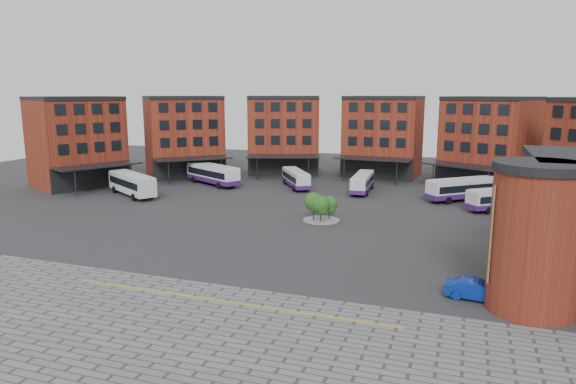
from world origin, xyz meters
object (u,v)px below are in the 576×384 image
(bus_b, at_px, (213,174))
(bus_f, at_px, (504,198))
(bus_a, at_px, (132,183))
(tree_island, at_px, (321,205))
(bus_e, at_px, (464,189))
(bus_d, at_px, (362,182))
(bus_c, at_px, (296,178))
(blue_car, at_px, (477,290))

(bus_b, distance_m, bus_f, 45.15)
(bus_b, bearing_deg, bus_a, 179.32)
(tree_island, xyz_separation_m, bus_e, (15.99, 18.43, -0.24))
(bus_d, xyz_separation_m, bus_e, (14.92, -1.57, 0.20))
(bus_a, height_order, bus_c, bus_a)
(bus_a, xyz_separation_m, blue_car, (48.40, -24.60, -1.21))
(tree_island, xyz_separation_m, bus_a, (-30.90, 5.68, -0.00))
(bus_a, distance_m, bus_c, 25.53)
(bus_a, relative_size, bus_f, 1.17)
(tree_island, relative_size, bus_e, 0.43)
(bus_b, height_order, bus_d, bus_b)
(blue_car, bearing_deg, bus_c, 39.61)
(bus_b, bearing_deg, tree_island, -97.97)
(bus_c, height_order, bus_e, bus_e)
(bus_a, height_order, blue_car, bus_a)
(bus_d, distance_m, blue_car, 42.25)
(bus_d, bearing_deg, bus_e, -9.02)
(bus_b, distance_m, bus_d, 25.00)
(tree_island, bearing_deg, bus_c, 116.12)
(bus_b, relative_size, blue_car, 2.55)
(bus_b, xyz_separation_m, blue_car, (41.35, -36.92, -1.07))
(bus_d, height_order, bus_f, bus_f)
(bus_f, height_order, blue_car, bus_f)
(bus_b, xyz_separation_m, bus_d, (24.92, 1.99, -0.29))
(bus_e, distance_m, bus_f, 6.99)
(bus_a, height_order, bus_e, bus_a)
(bus_a, height_order, bus_b, bus_b)
(bus_f, bearing_deg, bus_a, -119.86)
(bus_d, bearing_deg, bus_f, -20.62)
(bus_e, height_order, bus_f, bus_e)
(bus_a, distance_m, bus_b, 14.20)
(tree_island, distance_m, bus_c, 22.51)
(bus_a, bearing_deg, bus_c, -23.31)
(bus_e, bearing_deg, bus_f, 5.85)
(bus_e, height_order, blue_car, bus_e)
(bus_c, xyz_separation_m, bus_e, (25.90, -1.78, 0.21))
(bus_d, distance_m, bus_e, 15.00)
(bus_a, xyz_separation_m, bus_e, (46.88, 12.75, -0.23))
(bus_c, bearing_deg, blue_car, -87.69)
(bus_f, bearing_deg, bus_d, -146.17)
(bus_b, height_order, bus_f, bus_b)
(tree_island, distance_m, bus_e, 24.40)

